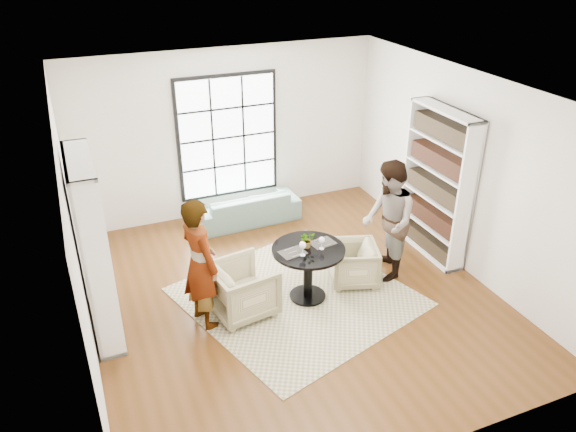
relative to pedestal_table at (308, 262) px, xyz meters
name	(u,v)px	position (x,y,z in m)	size (l,w,h in m)	color
ground	(293,295)	(-0.18, 0.12, -0.59)	(6.00, 6.00, 0.00)	#552F14
room_shell	(278,202)	(-0.18, 0.66, 0.67)	(6.00, 6.01, 6.00)	silver
rug	(297,297)	(-0.14, 0.06, -0.58)	(2.84, 2.84, 0.01)	tan
pedestal_table	(308,262)	(0.00, 0.00, 0.00)	(1.02, 1.02, 0.81)	black
sofa	(246,207)	(-0.06, 2.57, -0.31)	(1.88, 0.74, 0.55)	gray
armchair_left	(243,289)	(-0.96, 0.03, -0.21)	(0.80, 0.82, 0.75)	tan
armchair_right	(353,264)	(0.78, 0.11, -0.27)	(0.67, 0.69, 0.63)	tan
person_left	(200,264)	(-1.51, 0.03, 0.32)	(0.67, 0.44, 1.82)	gray
person_right	(388,221)	(1.33, 0.11, 0.33)	(0.89, 0.69, 1.83)	gray
placemat_left	(293,253)	(-0.25, -0.02, 0.23)	(0.34, 0.26, 0.01)	black
placemat_right	(322,243)	(0.24, 0.06, 0.23)	(0.34, 0.26, 0.01)	black
cutlery_left	(293,252)	(-0.25, -0.02, 0.24)	(0.14, 0.22, 0.01)	#BABABF
cutlery_right	(322,242)	(0.24, 0.06, 0.24)	(0.14, 0.22, 0.01)	#BABABF
wine_glass_left	(303,246)	(-0.15, -0.14, 0.38)	(0.10, 0.10, 0.21)	silver
wine_glass_right	(322,240)	(0.16, -0.08, 0.36)	(0.09, 0.09, 0.19)	silver
flower_centerpiece	(307,240)	(0.00, 0.05, 0.34)	(0.21, 0.18, 0.23)	gray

